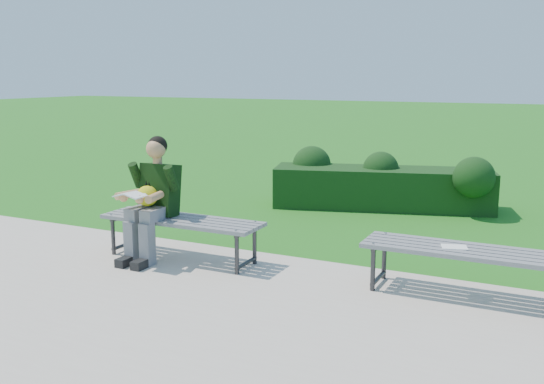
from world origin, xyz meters
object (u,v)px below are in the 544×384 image
Objects in this scene: hedge at (382,183)px; paper_sheet at (454,247)px; bench_right at (466,255)px; bench_left at (182,223)px; seated_boy at (152,195)px.

hedge is 13.00× the size of paper_sheet.
paper_sheet is (1.62, -3.42, 0.10)m from hedge.
hedge is at bearing 116.68° from bench_right.
bench_right is at bearing -0.00° from paper_sheet.
bench_left is at bearing -177.37° from bench_right.
paper_sheet is (2.81, 0.13, 0.06)m from bench_left.
seated_boy is at bearing -112.30° from hedge.
seated_boy is at bearing -175.97° from bench_right.
seated_boy is (-1.49, -3.64, 0.34)m from hedge.
seated_boy is at bearing -175.84° from paper_sheet.
seated_boy reaches higher than bench_right.
seated_boy reaches higher than bench_left.
seated_boy is 5.14× the size of paper_sheet.
hedge is 3.95m from seated_boy.
hedge is at bearing 115.33° from paper_sheet.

